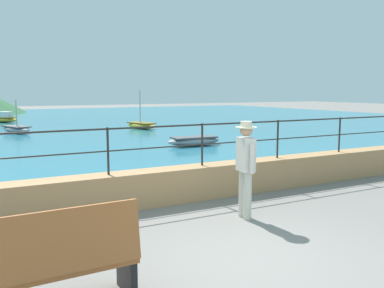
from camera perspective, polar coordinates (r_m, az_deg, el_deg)
The scene contains 10 objects.
ground_plane at distance 5.84m, azimuth 8.45°, elevation -15.68°, with size 120.00×120.00×0.00m, color slate.
promenade_wall at distance 8.39m, azimuth -4.71°, elevation -5.92°, with size 20.00×0.56×0.70m, color tan.
railing at distance 8.21m, azimuth -4.78°, elevation 0.74°, with size 18.44×0.04×0.90m.
lake_water at distance 30.39m, azimuth -22.02°, elevation 2.66°, with size 64.00×44.32×0.06m, color teal.
bench_main at distance 4.53m, azimuth -18.43°, elevation -15.34°, with size 1.72×0.60×1.13m.
person_walking at distance 7.36m, azimuth 7.45°, elevation -2.85°, with size 0.38×0.56×1.75m.
boat_1 at distance 16.70m, azimuth 0.28°, elevation 0.47°, with size 2.33×0.98×0.36m.
boat_2 at distance 24.26m, azimuth -7.05°, elevation 2.62°, with size 1.53×2.46×2.24m.
boat_3 at distance 23.65m, azimuth -23.22°, elevation 1.94°, with size 1.64×2.47×1.73m.
boat_4 at distance 31.72m, azimuth -24.81°, elevation 3.23°, with size 2.36×2.13×0.76m.
Camera 1 is at (-3.24, -4.29, 2.29)m, focal length 38.38 mm.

